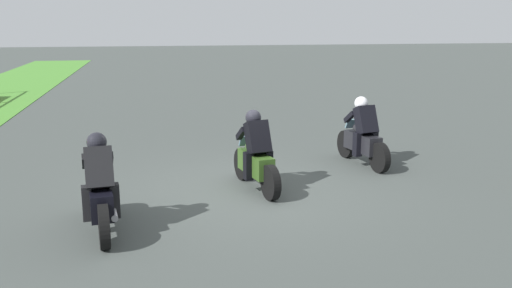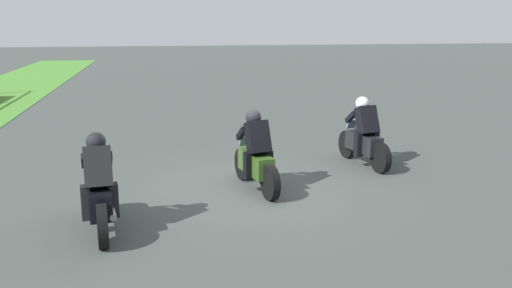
% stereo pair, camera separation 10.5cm
% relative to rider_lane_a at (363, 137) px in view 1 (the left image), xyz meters
% --- Properties ---
extents(ground_plane, '(120.00, 120.00, 0.00)m').
position_rel_rider_lane_a_xyz_m(ground_plane, '(-1.44, 2.79, -0.62)').
color(ground_plane, '#404643').
extents(rider_lane_a, '(2.03, 0.61, 1.51)m').
position_rel_rider_lane_a_xyz_m(rider_lane_a, '(0.00, 0.00, 0.00)').
color(rider_lane_a, black).
rests_on(rider_lane_a, ground_plane).
extents(rider_lane_b, '(2.03, 0.63, 1.51)m').
position_rel_rider_lane_a_xyz_m(rider_lane_b, '(-1.34, 2.66, 0.00)').
color(rider_lane_b, black).
rests_on(rider_lane_b, ground_plane).
extents(rider_lane_c, '(2.04, 0.58, 1.51)m').
position_rel_rider_lane_a_xyz_m(rider_lane_c, '(-2.99, 5.36, 0.00)').
color(rider_lane_c, black).
rests_on(rider_lane_c, ground_plane).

